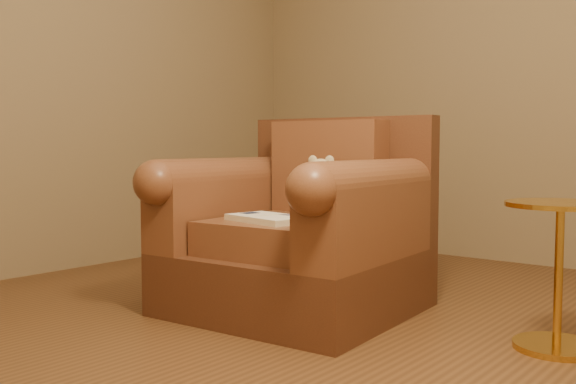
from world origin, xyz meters
The scene contains 5 objects.
floor centered at (0.00, 0.00, 0.00)m, with size 4.00×4.00×0.00m, color brown.
armchair centered at (-0.28, 0.16, 0.35)m, with size 1.08×1.03×0.91m.
teddy_bear centered at (-0.23, 0.24, 0.55)m, with size 0.21×0.24×0.29m.
guidebook centered at (-0.26, -0.09, 0.45)m, with size 0.39×0.27×0.03m.
side_table centered at (0.86, 0.28, 0.30)m, with size 0.40×0.40×0.56m.
Camera 1 is at (1.56, -2.20, 0.76)m, focal length 40.00 mm.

